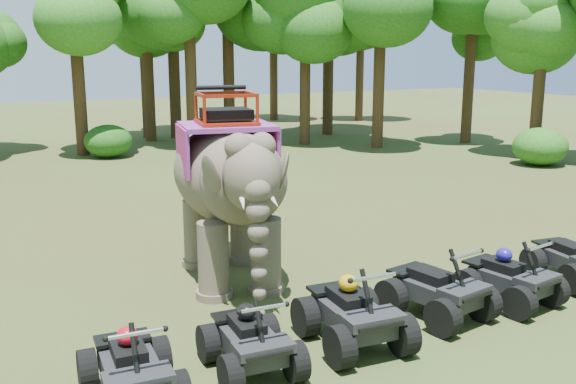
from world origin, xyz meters
name	(u,v)px	position (x,y,z in m)	size (l,w,h in m)	color
ground	(320,305)	(0.00, 0.00, 0.00)	(110.00, 110.00, 0.00)	#47381E
elephant	(228,186)	(-0.84, 2.13, 1.93)	(2.03, 4.61, 3.87)	brown
atv_0	(130,359)	(-3.94, -1.64, 0.63)	(1.23, 1.69, 1.25)	black
atv_1	(250,332)	(-2.19, -1.61, 0.60)	(1.19, 1.63, 1.21)	black
atv_2	(353,304)	(-0.41, -1.63, 0.68)	(1.35, 1.85, 1.37)	black
atv_3	(437,281)	(1.50, -1.44, 0.67)	(1.31, 1.80, 1.33)	black
atv_4	(510,271)	(3.10, -1.61, 0.63)	(1.25, 1.71, 1.27)	black
atv_5	(574,252)	(5.10, -1.42, 0.63)	(1.24, 1.70, 1.26)	black
tree_0	(77,61)	(0.00, 20.31, 4.18)	(5.85, 5.85, 8.36)	#195114
tree_1	(148,60)	(4.12, 23.40, 4.16)	(5.82, 5.82, 8.32)	#195114
tree_2	(228,47)	(7.97, 21.90, 4.84)	(6.78, 6.78, 9.68)	#195114
tree_3	(305,67)	(10.62, 18.53, 3.85)	(5.38, 5.38, 7.69)	#195114
tree_4	(379,62)	(13.06, 15.70, 4.10)	(5.74, 5.74, 8.19)	#195114
tree_5	(470,67)	(18.10, 14.89, 3.85)	(5.39, 5.39, 7.70)	#195114
tree_6	(540,77)	(17.32, 9.91, 3.50)	(4.90, 4.90, 7.00)	#195114
tree_35	(191,62)	(5.19, 20.06, 4.11)	(5.75, 5.75, 8.22)	#195114
tree_37	(328,48)	(13.74, 21.28, 4.77)	(6.68, 6.68, 9.54)	#195114
tree_38	(360,65)	(19.66, 26.58, 3.75)	(5.25, 5.25, 7.51)	#195114
tree_39	(145,45)	(4.43, 24.82, 4.91)	(6.87, 6.87, 9.82)	#195114
tree_40	(173,44)	(5.74, 24.04, 4.97)	(6.96, 6.96, 9.94)	#195114
tree_42	(274,60)	(14.87, 29.92, 4.02)	(5.63, 5.63, 8.05)	#195114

